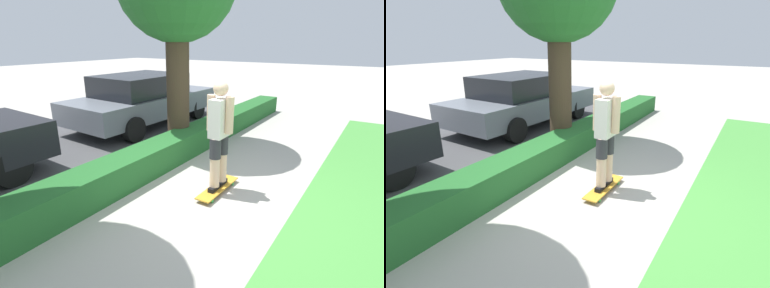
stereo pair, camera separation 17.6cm
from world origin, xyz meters
TOP-DOWN VIEW (x-y plane):
  - ground_plane at (0.00, 0.00)m, footprint 60.00×60.00m
  - street_asphalt at (0.00, 4.20)m, footprint 12.81×5.00m
  - hedge_row at (0.00, 1.60)m, footprint 12.81×0.60m
  - skateboard at (0.18, 0.18)m, footprint 1.01×0.24m
  - skater_person at (0.18, 0.18)m, footprint 0.50×0.43m
  - parked_car_middle at (2.66, 3.97)m, footprint 4.55×2.09m

SIDE VIEW (x-z plane):
  - ground_plane at x=0.00m, z-range 0.00..0.00m
  - street_asphalt at x=0.00m, z-range 0.00..0.01m
  - skateboard at x=0.18m, z-range 0.03..0.11m
  - hedge_row at x=0.00m, z-range 0.00..0.50m
  - parked_car_middle at x=2.66m, z-range 0.03..1.45m
  - skater_person at x=0.18m, z-range 0.14..1.82m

